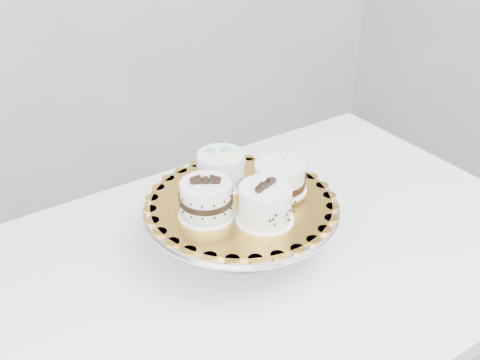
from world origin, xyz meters
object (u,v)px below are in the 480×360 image
cake_board (241,203)px  cake_ribbon (280,177)px  cake_dots (221,169)px  table (265,278)px  cake_stand (241,218)px  cake_swirl (265,204)px  cake_banded (206,200)px

cake_board → cake_ribbon: cake_ribbon is taller
cake_dots → cake_ribbon: 0.13m
cake_dots → cake_ribbon: bearing=-46.4°
table → cake_dots: bearing=103.9°
cake_stand → cake_swirl: (0.00, -0.08, 0.07)m
cake_banded → cake_ribbon: bearing=30.9°
table → cake_dots: size_ratio=10.39×
cake_banded → cake_dots: bearing=75.9°
cake_stand → cake_swirl: 0.11m
cake_stand → cake_dots: cake_dots is taller
cake_dots → cake_banded: bearing=-138.8°
cake_stand → cake_ribbon: 0.12m
cake_stand → cake_board: (-0.00, -0.00, 0.04)m
cake_stand → cake_board: cake_board is taller
cake_board → cake_stand: bearing=63.4°
cake_board → cake_swirl: (0.00, -0.08, 0.04)m
cake_swirl → cake_ribbon: 0.12m
cake_stand → cake_board: 0.04m
cake_stand → cake_swirl: cake_swirl is taller
cake_dots → table: bearing=-78.5°
cake_stand → cake_board: size_ratio=1.09×
cake_board → table: bearing=-50.3°
cake_swirl → cake_board: bearing=75.6°
cake_stand → cake_dots: (0.00, 0.08, 0.08)m
cake_board → cake_swirl: cake_swirl is taller
cake_swirl → cake_ribbon: (0.09, 0.07, -0.01)m
table → cake_swirl: bearing=-132.2°
table → cake_board: 0.19m
cake_board → cake_swirl: size_ratio=2.93×
cake_dots → cake_ribbon: (0.09, -0.09, -0.01)m
table → cake_ribbon: bearing=32.6°
cake_stand → cake_banded: cake_banded is taller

